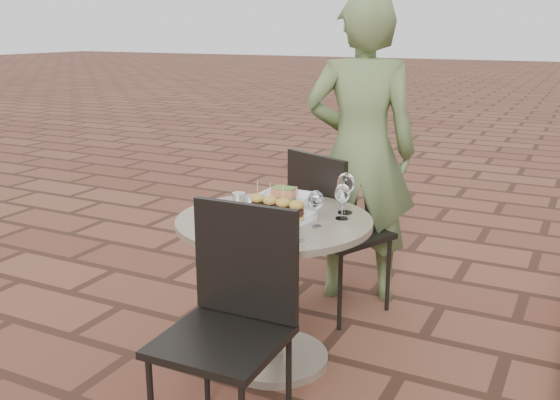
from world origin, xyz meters
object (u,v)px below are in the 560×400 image
at_px(chair_far, 330,221).
at_px(chair_near, 233,307).
at_px(plate_sliders, 277,212).
at_px(cafe_table, 274,268).
at_px(plate_tuna, 255,233).
at_px(plate_salmon, 284,197).
at_px(diner, 361,152).

distance_m(chair_far, chair_near, 1.18).
bearing_deg(plate_sliders, chair_near, -80.87).
bearing_deg(cafe_table, plate_tuna, -79.89).
xyz_separation_m(chair_far, plate_tuna, (0.02, -0.88, 0.20)).
relative_size(plate_salmon, plate_sliders, 0.91).
bearing_deg(plate_salmon, diner, 75.68).
bearing_deg(plate_tuna, diner, 88.55).
bearing_deg(plate_sliders, diner, 87.09).
distance_m(chair_far, diner, 0.46).
height_order(chair_far, diner, diner).
xyz_separation_m(plate_sliders, plate_tuna, (0.02, -0.24, -0.02)).
bearing_deg(plate_sliders, cafe_table, 133.29).
height_order(chair_near, diner, diner).
distance_m(diner, plate_salmon, 0.69).
bearing_deg(plate_sliders, chair_far, 90.39).
distance_m(chair_near, plate_tuna, 0.36).
bearing_deg(diner, plate_tuna, 69.12).
relative_size(chair_near, plate_sliders, 3.18).
bearing_deg(chair_far, chair_near, 118.79).
distance_m(chair_far, plate_sliders, 0.68).
bearing_deg(chair_far, plate_sliders, 114.81).
bearing_deg(cafe_table, plate_sliders, -46.71).
distance_m(cafe_table, plate_tuna, 0.38).
relative_size(chair_far, plate_tuna, 3.12).
relative_size(plate_sliders, plate_tuna, 0.98).
bearing_deg(cafe_table, chair_near, -78.46).
xyz_separation_m(diner, plate_salmon, (-0.17, -0.65, -0.13)).
bearing_deg(diner, plate_sliders, 67.66).
height_order(chair_far, plate_salmon, chair_far).
height_order(plate_salmon, plate_sliders, plate_sliders).
height_order(chair_near, plate_sliders, chair_near).
height_order(chair_far, plate_tuna, chair_far).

